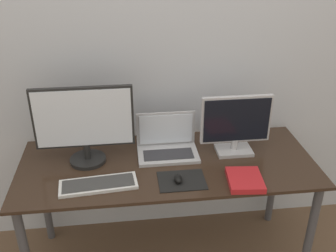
# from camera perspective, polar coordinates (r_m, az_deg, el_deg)

# --- Properties ---
(wall_back) EXTENTS (7.00, 0.05, 2.50)m
(wall_back) POSITION_cam_1_polar(r_m,az_deg,el_deg) (2.27, -1.27, 11.94)
(wall_back) COLOR silver
(wall_back) RESTS_ON ground_plane
(desk) EXTENTS (1.60, 0.65, 0.70)m
(desk) POSITION_cam_1_polar(r_m,az_deg,el_deg) (2.19, -0.06, -7.34)
(desk) COLOR #332319
(desk) RESTS_ON ground_plane
(monitor_left) EXTENTS (0.52, 0.19, 0.43)m
(monitor_left) POSITION_cam_1_polar(r_m,az_deg,el_deg) (2.08, -12.08, 0.34)
(monitor_left) COLOR black
(monitor_left) RESTS_ON desk
(monitor_right) EXTENTS (0.39, 0.14, 0.34)m
(monitor_right) POSITION_cam_1_polar(r_m,az_deg,el_deg) (2.18, 9.81, 0.20)
(monitor_right) COLOR #B2B2B7
(monitor_right) RESTS_ON desk
(laptop) EXTENTS (0.33, 0.21, 0.22)m
(laptop) POSITION_cam_1_polar(r_m,az_deg,el_deg) (2.20, -0.13, -2.58)
(laptop) COLOR #ADADB2
(laptop) RESTS_ON desk
(keyboard) EXTENTS (0.39, 0.17, 0.02)m
(keyboard) POSITION_cam_1_polar(r_m,az_deg,el_deg) (1.98, -10.07, -8.35)
(keyboard) COLOR silver
(keyboard) RESTS_ON desk
(mousepad) EXTENTS (0.24, 0.18, 0.00)m
(mousepad) POSITION_cam_1_polar(r_m,az_deg,el_deg) (1.99, 2.01, -7.91)
(mousepad) COLOR black
(mousepad) RESTS_ON desk
(mouse) EXTENTS (0.04, 0.07, 0.03)m
(mouse) POSITION_cam_1_polar(r_m,az_deg,el_deg) (1.97, 1.48, -7.68)
(mouse) COLOR black
(mouse) RESTS_ON mousepad
(book) EXTENTS (0.19, 0.22, 0.03)m
(book) POSITION_cam_1_polar(r_m,az_deg,el_deg) (2.01, 11.11, -7.68)
(book) COLOR red
(book) RESTS_ON desk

